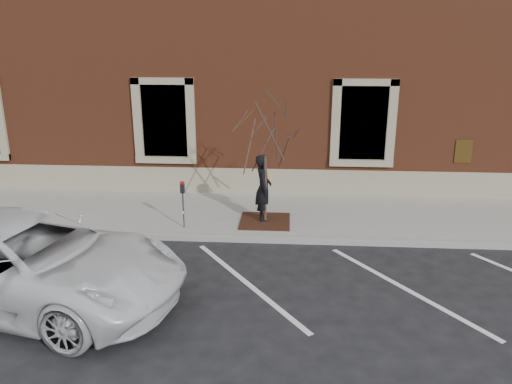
# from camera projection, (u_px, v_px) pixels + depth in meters

# --- Properties ---
(ground) EXTENTS (120.00, 120.00, 0.00)m
(ground) POSITION_uv_depth(u_px,v_px,m) (254.00, 241.00, 12.40)
(ground) COLOR #28282B
(ground) RESTS_ON ground
(sidewalk_near) EXTENTS (40.00, 3.50, 0.15)m
(sidewalk_near) POSITION_uv_depth(u_px,v_px,m) (259.00, 215.00, 14.04)
(sidewalk_near) COLOR #A9A89F
(sidewalk_near) RESTS_ON ground
(curb_near) EXTENTS (40.00, 0.12, 0.15)m
(curb_near) POSITION_uv_depth(u_px,v_px,m) (254.00, 239.00, 12.33)
(curb_near) COLOR #9E9E99
(curb_near) RESTS_ON ground
(parking_stripes) EXTENTS (28.00, 4.40, 0.01)m
(parking_stripes) POSITION_uv_depth(u_px,v_px,m) (247.00, 283.00, 10.30)
(parking_stripes) COLOR silver
(parking_stripes) RESTS_ON ground
(building_civic) EXTENTS (40.00, 8.62, 8.00)m
(building_civic) POSITION_uv_depth(u_px,v_px,m) (269.00, 61.00, 18.57)
(building_civic) COLOR brown
(building_civic) RESTS_ON ground
(man) EXTENTS (0.47, 0.68, 1.80)m
(man) POSITION_uv_depth(u_px,v_px,m) (263.00, 188.00, 13.14)
(man) COLOR black
(man) RESTS_ON sidewalk_near
(parking_meter) EXTENTS (0.11, 0.09, 1.23)m
(parking_meter) POSITION_uv_depth(u_px,v_px,m) (183.00, 196.00, 12.65)
(parking_meter) COLOR #595B60
(parking_meter) RESTS_ON sidewalk_near
(tree_grate) EXTENTS (1.32, 1.32, 0.03)m
(tree_grate) POSITION_uv_depth(u_px,v_px,m) (265.00, 221.00, 13.28)
(tree_grate) COLOR #3A1C12
(tree_grate) RESTS_ON sidewalk_near
(sapling) EXTENTS (1.94, 1.94, 3.24)m
(sapling) POSITION_uv_depth(u_px,v_px,m) (265.00, 138.00, 12.61)
(sapling) COLOR #48342C
(sapling) RESTS_ON sidewalk_near
(white_truck) EXTENTS (6.47, 3.97, 1.67)m
(white_truck) POSITION_uv_depth(u_px,v_px,m) (27.00, 261.00, 9.36)
(white_truck) COLOR silver
(white_truck) RESTS_ON ground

